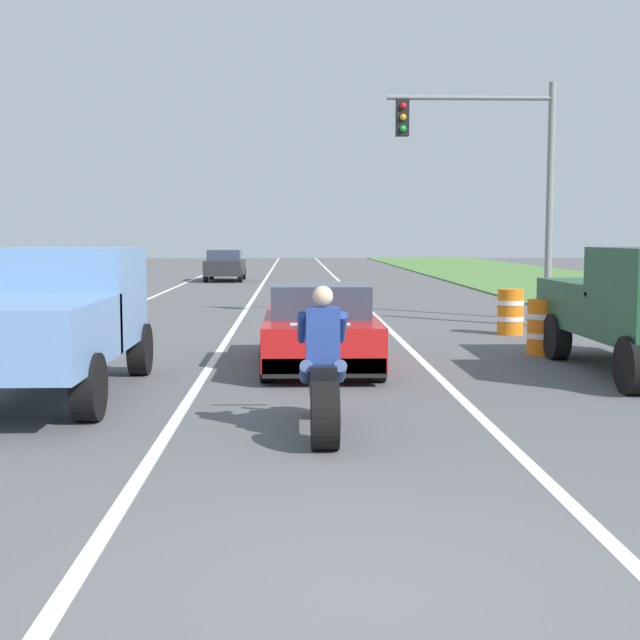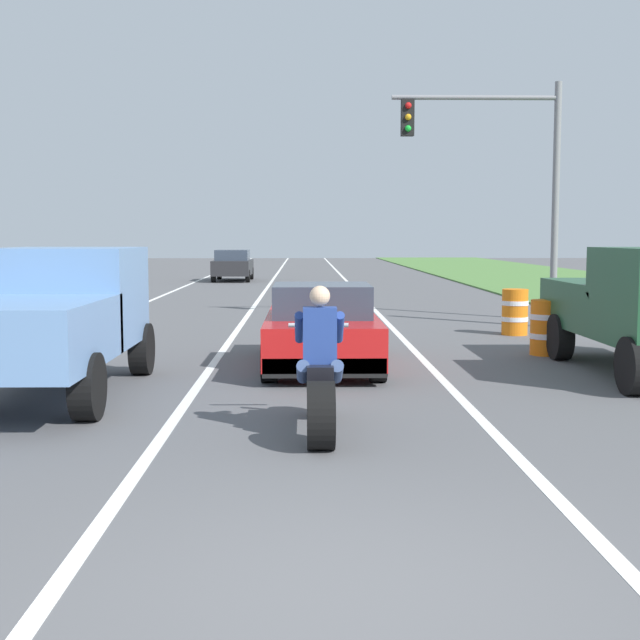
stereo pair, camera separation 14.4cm
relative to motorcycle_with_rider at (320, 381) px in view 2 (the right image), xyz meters
name	(u,v)px [view 2 (the right image)]	position (x,y,z in m)	size (l,w,h in m)	color
ground_plane	(351,597)	(0.10, -4.15, -0.59)	(160.00, 160.00, 0.00)	#565659
lane_stripe_left_solid	(128,310)	(-5.30, 15.85, -0.59)	(0.14, 120.00, 0.01)	white
lane_stripe_right_solid	(374,310)	(1.90, 15.85, -0.59)	(0.14, 120.00, 0.01)	white
lane_stripe_centre_dashed	(251,310)	(-1.70, 15.85, -0.59)	(0.14, 120.00, 0.01)	white
motorcycle_with_rider	(320,381)	(0.00, 0.00, 0.00)	(0.70, 2.21, 1.62)	black
sports_car_red	(321,329)	(0.12, 4.93, 0.04)	(1.84, 4.30, 1.37)	red
pickup_truck_left_lane_light_blue	(51,314)	(-3.56, 2.42, 0.51)	(2.02, 4.80, 1.98)	#6B93C6
traffic_light_mast_near	(506,163)	(4.93, 12.66, 3.38)	(4.27, 0.34, 6.00)	gray
construction_barrel_nearest	(546,327)	(4.22, 6.23, -0.09)	(0.58, 0.58, 1.00)	orange
construction_barrel_mid	(515,312)	(4.44, 9.40, -0.09)	(0.58, 0.58, 1.00)	orange
distant_car_far_ahead	(233,265)	(-3.58, 32.31, 0.18)	(1.80, 4.00, 1.50)	#262628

